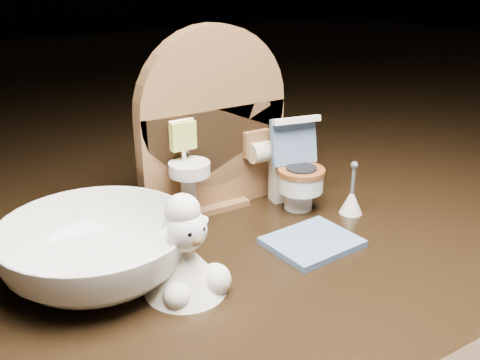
# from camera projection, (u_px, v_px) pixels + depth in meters

# --- Properties ---
(backdrop_panel) EXTENTS (0.13, 0.05, 0.15)m
(backdrop_panel) POSITION_uv_depth(u_px,v_px,m) (213.00, 132.00, 0.43)
(backdrop_panel) COLOR brown
(backdrop_panel) RESTS_ON ground
(toy_toilet) EXTENTS (0.04, 0.05, 0.08)m
(toy_toilet) POSITION_uv_depth(u_px,v_px,m) (296.00, 174.00, 0.45)
(toy_toilet) COLOR white
(toy_toilet) RESTS_ON ground
(bath_mat) EXTENTS (0.07, 0.06, 0.00)m
(bath_mat) POSITION_uv_depth(u_px,v_px,m) (312.00, 242.00, 0.39)
(bath_mat) COLOR #5A7AA7
(bath_mat) RESTS_ON ground
(toilet_brush) EXTENTS (0.02, 0.02, 0.05)m
(toilet_brush) POSITION_uv_depth(u_px,v_px,m) (352.00, 200.00, 0.44)
(toilet_brush) COLOR white
(toilet_brush) RESTS_ON ground
(plush_lamb) EXTENTS (0.05, 0.05, 0.07)m
(plush_lamb) POSITION_uv_depth(u_px,v_px,m) (187.00, 258.00, 0.33)
(plush_lamb) COLOR white
(plush_lamb) RESTS_ON ground
(ceramic_bowl) EXTENTS (0.16, 0.16, 0.04)m
(ceramic_bowl) POSITION_uv_depth(u_px,v_px,m) (97.00, 251.00, 0.35)
(ceramic_bowl) COLOR white
(ceramic_bowl) RESTS_ON ground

